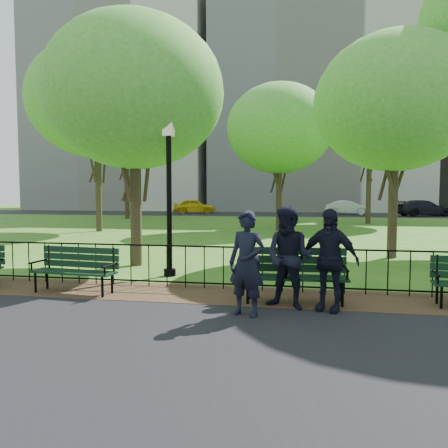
% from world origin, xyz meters
% --- Properties ---
extents(ground, '(120.00, 120.00, 0.00)m').
position_xyz_m(ground, '(0.00, 0.00, 0.00)').
color(ground, '#31691B').
extents(asphalt_path, '(60.00, 9.20, 0.01)m').
position_xyz_m(asphalt_path, '(0.00, -3.40, 0.01)').
color(asphalt_path, black).
rests_on(asphalt_path, ground).
extents(dirt_strip, '(60.00, 1.60, 0.01)m').
position_xyz_m(dirt_strip, '(0.00, 1.50, 0.01)').
color(dirt_strip, '#392717').
rests_on(dirt_strip, ground).
extents(far_street, '(70.00, 9.00, 0.01)m').
position_xyz_m(far_street, '(0.00, 35.00, 0.01)').
color(far_street, black).
rests_on(far_street, ground).
extents(iron_fence, '(24.06, 0.06, 1.00)m').
position_xyz_m(iron_fence, '(0.00, 2.00, 0.50)').
color(iron_fence, black).
rests_on(iron_fence, ground).
extents(apartment_west, '(22.00, 15.00, 26.00)m').
position_xyz_m(apartment_west, '(-22.00, 48.00, 13.00)').
color(apartment_west, beige).
rests_on(apartment_west, ground).
extents(apartment_mid, '(24.00, 15.00, 30.00)m').
position_xyz_m(apartment_mid, '(2.00, 48.00, 15.00)').
color(apartment_mid, '#B8B2A8').
rests_on(apartment_mid, ground).
extents(park_bench_main, '(1.98, 0.67, 1.07)m').
position_xyz_m(park_bench_main, '(0.11, 1.11, 0.66)').
color(park_bench_main, black).
rests_on(park_bench_main, ground).
extents(park_bench_left_a, '(1.77, 0.70, 0.98)m').
position_xyz_m(park_bench_left_a, '(-3.82, 1.21, 0.56)').
color(park_bench_left_a, black).
rests_on(park_bench_left_a, ground).
extents(lamppost, '(0.34, 0.34, 3.74)m').
position_xyz_m(lamppost, '(-2.53, 3.24, 2.04)').
color(lamppost, black).
rests_on(lamppost, ground).
extents(tree_near_w, '(4.82, 4.82, 6.71)m').
position_xyz_m(tree_near_w, '(-3.90, 4.57, 4.66)').
color(tree_near_w, '#2D2116').
rests_on(tree_near_w, ground).
extents(tree_near_e, '(4.84, 4.84, 6.74)m').
position_xyz_m(tree_near_e, '(3.27, 7.30, 4.68)').
color(tree_near_e, '#2D2116').
rests_on(tree_near_e, ground).
extents(tree_mid_w, '(6.96, 6.96, 9.71)m').
position_xyz_m(tree_mid_w, '(-9.89, 14.46, 6.74)').
color(tree_mid_w, '#2D2116').
rests_on(tree_mid_w, ground).
extents(tree_far_c, '(5.55, 5.55, 7.73)m').
position_xyz_m(tree_far_c, '(-0.70, 16.61, 5.37)').
color(tree_far_c, '#2D2116').
rests_on(tree_far_c, ground).
extents(tree_far_e, '(7.55, 7.55, 10.52)m').
position_xyz_m(tree_far_e, '(4.72, 22.88, 7.30)').
color(tree_far_e, '#2D2116').
rests_on(tree_far_e, ground).
extents(tree_far_w, '(8.32, 8.32, 11.59)m').
position_xyz_m(tree_far_w, '(-13.05, 25.60, 8.05)').
color(tree_far_w, '#2D2116').
rests_on(tree_far_w, ground).
extents(person_left, '(0.71, 0.58, 1.69)m').
position_xyz_m(person_left, '(-0.28, 0.17, 0.86)').
color(person_left, black).
rests_on(person_left, asphalt_path).
extents(person_mid, '(0.95, 0.70, 1.74)m').
position_xyz_m(person_mid, '(0.37, 0.72, 0.88)').
color(person_mid, black).
rests_on(person_mid, asphalt_path).
extents(person_right, '(1.08, 0.74, 1.71)m').
position_xyz_m(person_right, '(1.02, 0.70, 0.87)').
color(person_right, black).
rests_on(person_right, asphalt_path).
extents(taxi, '(4.40, 2.46, 1.42)m').
position_xyz_m(taxi, '(-10.02, 35.10, 0.72)').
color(taxi, gold).
rests_on(taxi, far_street).
extents(sedan_silver, '(4.23, 2.10, 1.33)m').
position_xyz_m(sedan_silver, '(4.64, 34.68, 0.68)').
color(sedan_silver, '#B7BBC0').
rests_on(sedan_silver, far_street).
extents(sedan_dark, '(5.14, 3.19, 1.39)m').
position_xyz_m(sedan_dark, '(10.81, 33.49, 0.71)').
color(sedan_dark, black).
rests_on(sedan_dark, far_street).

